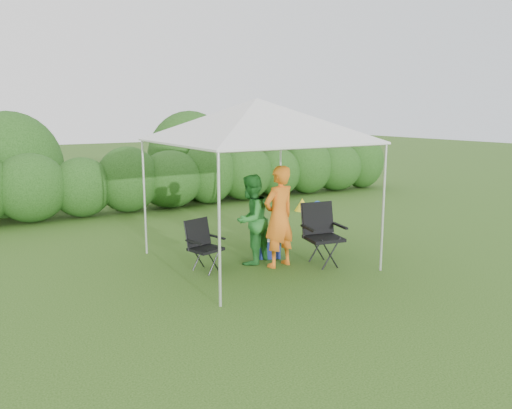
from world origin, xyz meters
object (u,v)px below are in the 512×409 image
man (279,217)px  cooler (268,248)px  chair_right (321,230)px  chair_left (202,242)px  canopy (257,121)px  woman (251,219)px

man → cooler: size_ratio=3.41×
chair_right → chair_left: bearing=170.9°
canopy → chair_left: size_ratio=3.61×
chair_left → woman: 0.95m
cooler → chair_right: bearing=-28.2°
woman → chair_right: bearing=118.7°
chair_left → cooler: size_ratio=1.69×
woman → cooler: size_ratio=3.06×
canopy → cooler: (0.31, 0.11, -2.28)m
canopy → chair_left: bearing=177.2°
chair_right → man: man is taller
man → chair_left: bearing=-31.2°
chair_left → woman: size_ratio=0.55×
canopy → chair_right: bearing=-36.2°
canopy → chair_left: 2.23m
man → canopy: bearing=-76.7°
man → cooler: man is taller
chair_left → man: man is taller
canopy → chair_right: size_ratio=2.92×
chair_right → cooler: (-0.59, 0.77, -0.42)m
woman → chair_left: bearing=-32.9°
chair_left → woman: (0.90, -0.06, 0.29)m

